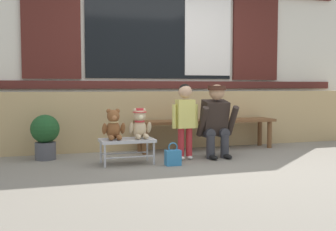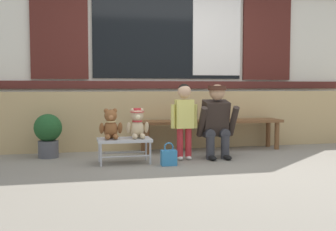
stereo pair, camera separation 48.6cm
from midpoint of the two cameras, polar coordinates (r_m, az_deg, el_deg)
ground_plane at (r=4.90m, az=7.83°, el=-6.85°), size 60.00×60.00×0.00m
brick_low_wall at (r=6.19m, az=3.22°, el=-0.58°), size 6.81×0.25×0.85m
shop_facade at (r=6.70m, az=2.06°, el=10.06°), size 6.94×0.26×3.22m
wooden_bench_long at (r=5.99m, az=8.33°, el=-1.27°), size 2.10×0.40×0.44m
small_display_bench at (r=4.94m, az=-3.30°, el=-3.60°), size 0.64×0.36×0.30m
teddy_bear_plain at (r=4.90m, az=-5.16°, el=-1.35°), size 0.28×0.26×0.36m
teddy_bear_with_hat at (r=4.95m, az=-1.48°, el=-1.18°), size 0.28×0.27×0.36m
child_standing at (r=5.16m, az=4.98°, el=0.35°), size 0.35×0.18×0.96m
adult_crouching at (r=5.34m, az=9.35°, el=-0.76°), size 0.50×0.49×0.95m
handbag_on_ground at (r=4.82m, az=3.02°, el=-5.84°), size 0.18×0.11×0.27m
potted_plant at (r=5.47m, az=-13.91°, el=-2.38°), size 0.36×0.36×0.57m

